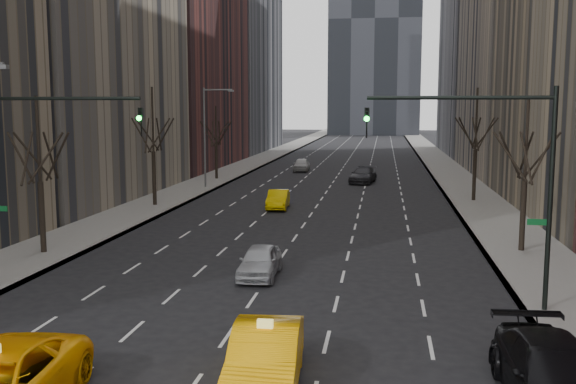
% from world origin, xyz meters
% --- Properties ---
extents(sidewalk_left, '(4.50, 320.00, 0.15)m').
position_xyz_m(sidewalk_left, '(-12.25, 70.00, 0.07)').
color(sidewalk_left, slate).
rests_on(sidewalk_left, ground).
extents(sidewalk_right, '(4.50, 320.00, 0.15)m').
position_xyz_m(sidewalk_right, '(12.25, 70.00, 0.07)').
color(sidewalk_right, slate).
rests_on(sidewalk_right, ground).
extents(tree_lw_b, '(3.36, 3.50, 7.82)m').
position_xyz_m(tree_lw_b, '(-12.00, 18.00, 3.72)').
color(tree_lw_b, black).
rests_on(tree_lw_b, ground).
extents(tree_lw_c, '(3.36, 3.50, 8.74)m').
position_xyz_m(tree_lw_c, '(-12.00, 34.00, 4.04)').
color(tree_lw_c, black).
rests_on(tree_lw_c, ground).
extents(tree_lw_d, '(3.36, 3.50, 7.36)m').
position_xyz_m(tree_lw_d, '(-12.00, 52.00, 3.56)').
color(tree_lw_d, black).
rests_on(tree_lw_d, ground).
extents(tree_rw_b, '(3.36, 3.50, 7.82)m').
position_xyz_m(tree_rw_b, '(12.00, 22.00, 3.72)').
color(tree_rw_b, black).
rests_on(tree_rw_b, ground).
extents(tree_rw_c, '(3.36, 3.50, 8.74)m').
position_xyz_m(tree_rw_c, '(12.00, 40.00, 4.04)').
color(tree_rw_c, black).
rests_on(tree_rw_c, ground).
extents(traffic_mast_left, '(6.69, 0.39, 8.00)m').
position_xyz_m(traffic_mast_left, '(-9.11, 12.00, 5.49)').
color(traffic_mast_left, black).
rests_on(traffic_mast_left, ground).
extents(traffic_mast_right, '(6.69, 0.39, 8.00)m').
position_xyz_m(traffic_mast_right, '(9.11, 12.00, 5.49)').
color(traffic_mast_right, black).
rests_on(traffic_mast_right, ground).
extents(streetlight_far, '(2.83, 0.22, 9.00)m').
position_xyz_m(streetlight_far, '(-10.84, 45.00, 5.62)').
color(streetlight_far, slate).
rests_on(streetlight_far, ground).
extents(taxi_sedan, '(2.16, 5.23, 1.69)m').
position_xyz_m(taxi_sedan, '(1.95, 4.33, 0.84)').
color(taxi_sedan, '#FFAC05').
rests_on(taxi_sedan, ground).
extents(silver_sedan_ahead, '(1.71, 4.07, 1.37)m').
position_xyz_m(silver_sedan_ahead, '(-0.37, 15.50, 0.69)').
color(silver_sedan_ahead, '#A6A9AE').
rests_on(silver_sedan_ahead, ground).
extents(parked_suv_black, '(2.59, 5.85, 1.67)m').
position_xyz_m(parked_suv_black, '(9.20, 4.30, 0.84)').
color(parked_suv_black, black).
rests_on(parked_suv_black, ground).
extents(far_taxi, '(1.71, 4.22, 1.36)m').
position_xyz_m(far_taxi, '(-2.69, 34.42, 0.68)').
color(far_taxi, '#E8BF04').
rests_on(far_taxi, ground).
extents(far_suv_grey, '(2.86, 5.53, 1.53)m').
position_xyz_m(far_suv_grey, '(2.96, 51.56, 0.77)').
color(far_suv_grey, '#28282C').
rests_on(far_suv_grey, ground).
extents(far_car_white, '(1.94, 4.47, 1.50)m').
position_xyz_m(far_car_white, '(-4.52, 62.27, 0.75)').
color(far_car_white, beige).
rests_on(far_car_white, ground).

